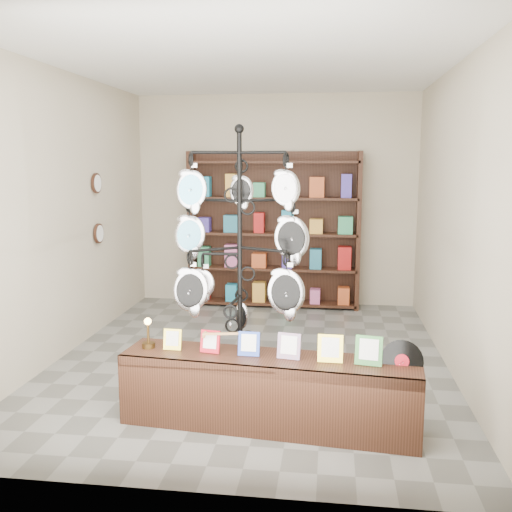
{
  "coord_description": "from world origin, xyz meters",
  "views": [
    {
      "loc": [
        0.81,
        -5.7,
        2.04
      ],
      "look_at": [
        0.18,
        -1.0,
        1.26
      ],
      "focal_mm": 40.0,
      "sensor_mm": 36.0,
      "label": 1
    }
  ],
  "objects": [
    {
      "name": "room_envelope",
      "position": [
        0.0,
        0.0,
        1.85
      ],
      "size": [
        5.0,
        5.0,
        5.0
      ],
      "color": "#BDB299",
      "rests_on": "ground"
    },
    {
      "name": "display_tree",
      "position": [
        0.07,
        -1.17,
        1.35
      ],
      "size": [
        1.2,
        1.08,
        2.34
      ],
      "rotation": [
        0.0,
        0.0,
        0.1
      ],
      "color": "black",
      "rests_on": "ground"
    },
    {
      "name": "ground",
      "position": [
        0.0,
        0.0,
        0.0
      ],
      "size": [
        5.0,
        5.0,
        0.0
      ],
      "primitive_type": "plane",
      "color": "slate",
      "rests_on": "ground"
    },
    {
      "name": "wall_clocks",
      "position": [
        -1.97,
        0.8,
        1.5
      ],
      "size": [
        0.03,
        0.24,
        0.84
      ],
      "color": "black",
      "rests_on": "ground"
    },
    {
      "name": "back_shelving",
      "position": [
        0.0,
        2.3,
        1.03
      ],
      "size": [
        2.42,
        0.36,
        2.2
      ],
      "color": "black",
      "rests_on": "ground"
    },
    {
      "name": "front_shelf",
      "position": [
        0.35,
        -1.53,
        0.29
      ],
      "size": [
        2.33,
        0.69,
        0.81
      ],
      "rotation": [
        0.0,
        0.0,
        -0.1
      ],
      "color": "black",
      "rests_on": "ground"
    }
  ]
}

